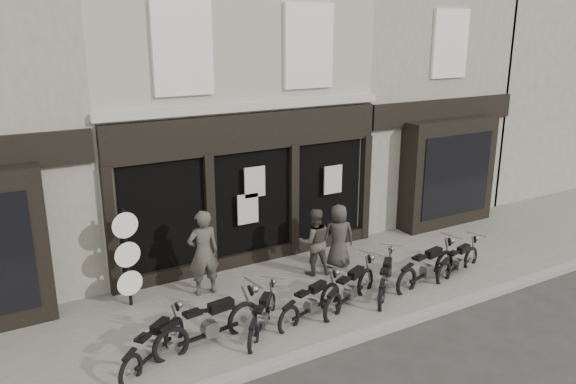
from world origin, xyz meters
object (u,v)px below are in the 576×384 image
motorcycle_5 (386,281)px  motorcycle_2 (263,319)px  motorcycle_1 (210,328)px  man_right (338,236)px  man_centre (314,242)px  motorcycle_4 (350,291)px  motorcycle_0 (154,347)px  man_left (203,253)px  advert_sign_post (128,262)px  motorcycle_7 (458,263)px  motorcycle_3 (311,305)px  motorcycle_6 (427,270)px

motorcycle_5 → motorcycle_2: bearing=137.7°
motorcycle_1 → man_right: bearing=15.0°
man_centre → man_right: 0.75m
motorcycle_4 → motorcycle_5: size_ratio=1.23×
motorcycle_0 → motorcycle_1: bearing=-37.1°
motorcycle_4 → motorcycle_5: 1.01m
man_left → advert_sign_post: 1.60m
motorcycle_7 → man_right: man_right is taller
motorcycle_7 → man_centre: (-3.03, 1.72, 0.57)m
motorcycle_0 → man_right: (5.21, 1.74, 0.55)m
motorcycle_4 → man_right: bearing=37.3°
motorcycle_1 → motorcycle_5: (4.21, -0.00, -0.05)m
man_right → motorcycle_4: bearing=81.7°
motorcycle_3 → advert_sign_post: size_ratio=0.82×
motorcycle_1 → motorcycle_2: 1.08m
motorcycle_0 → man_right: size_ratio=1.03×
motorcycle_2 → motorcycle_0: bearing=131.8°
motorcycle_3 → man_centre: 2.18m
motorcycle_5 → man_centre: bearing=73.3°
man_centre → man_left: bearing=8.6°
man_right → motorcycle_1: bearing=41.9°
motorcycle_0 → motorcycle_6: motorcycle_6 is taller
motorcycle_6 → man_centre: (-2.01, 1.71, 0.52)m
motorcycle_1 → motorcycle_7: (6.41, -0.08, -0.07)m
motorcycle_5 → advert_sign_post: 5.61m
motorcycle_6 → man_left: bearing=144.5°
man_centre → advert_sign_post: size_ratio=0.71×
motorcycle_0 → motorcycle_5: size_ratio=1.02×
motorcycle_2 → man_right: size_ratio=0.95×
motorcycle_7 → man_centre: size_ratio=1.15×
motorcycle_2 → advert_sign_post: size_ratio=0.66×
motorcycle_2 → motorcycle_6: 4.32m
motorcycle_5 → man_left: (-3.51, 2.00, 0.71)m
motorcycle_5 → man_right: size_ratio=1.01×
motorcycle_0 → man_right: man_right is taller
motorcycle_0 → motorcycle_3: motorcycle_3 is taller
motorcycle_0 → motorcycle_1: size_ratio=0.72×
motorcycle_3 → man_right: man_right is taller
motorcycle_4 → motorcycle_7: size_ratio=1.05×
motorcycle_0 → advert_sign_post: size_ratio=0.72×
motorcycle_5 → man_centre: (-0.83, 1.65, 0.55)m
man_left → motorcycle_3: bearing=127.5°
motorcycle_6 → motorcycle_5: bearing=165.3°
motorcycle_7 → man_left: (-5.71, 2.07, 0.73)m
motorcycle_5 → motorcycle_6: size_ratio=0.74×
motorcycle_3 → motorcycle_6: 3.21m
motorcycle_4 → motorcycle_7: 3.20m
motorcycle_0 → motorcycle_3: bearing=-39.4°
motorcycle_2 → motorcycle_7: 5.33m
motorcycle_5 → advert_sign_post: advert_sign_post is taller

